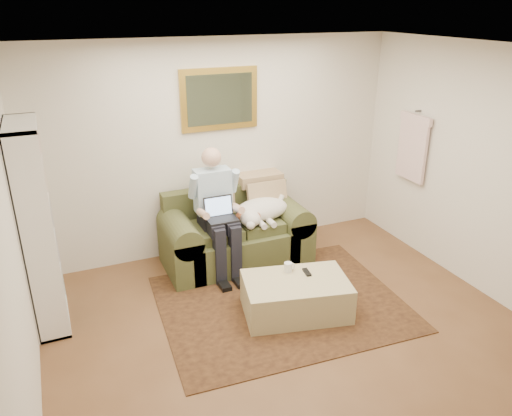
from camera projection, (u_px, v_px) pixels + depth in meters
room_shell at (302, 212)px, 4.23m from camera, size 4.51×5.00×2.61m
rug at (281, 303)px, 5.27m from camera, size 2.59×2.12×0.01m
sofa at (235, 238)px, 6.04m from camera, size 1.73×0.88×1.04m
seated_man at (218, 214)px, 5.65m from camera, size 0.57×0.81×1.45m
laptop at (220, 213)px, 5.58m from camera, size 0.34×0.27×0.24m
sleeping_dog at (262, 209)px, 5.94m from camera, size 0.71×0.45×0.26m
ottoman at (296, 297)px, 5.05m from camera, size 1.16×0.87×0.38m
coffee_mug at (288, 267)px, 5.12m from camera, size 0.08×0.08×0.10m
tv_remote at (307, 272)px, 5.11m from camera, size 0.07×0.16×0.02m
bookshelf at (38, 228)px, 4.64m from camera, size 0.28×0.80×2.00m
wall_mirror at (220, 99)px, 5.81m from camera, size 0.94×0.04×0.72m
hanging_shirt at (413, 144)px, 6.06m from camera, size 0.06×0.52×0.90m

